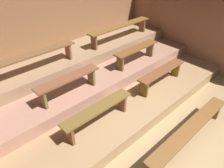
{
  "coord_description": "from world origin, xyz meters",
  "views": [
    {
      "loc": [
        -2.69,
        -0.54,
        3.1
      ],
      "look_at": [
        -0.19,
        2.14,
        0.59
      ],
      "focal_mm": 33.52,
      "sensor_mm": 36.0,
      "label": 1
    }
  ],
  "objects_px": {
    "bench_floor_center": "(190,130)",
    "bench_middle_right": "(136,51)",
    "bench_lower_right": "(162,73)",
    "bench_middle_left": "(68,81)",
    "bench_upper_right": "(120,28)",
    "bench_upper_left": "(28,58)",
    "bench_lower_left": "(98,111)"
  },
  "relations": [
    {
      "from": "bench_lower_right",
      "to": "bench_upper_right",
      "type": "bearing_deg",
      "value": 77.91
    },
    {
      "from": "bench_floor_center",
      "to": "bench_upper_left",
      "type": "relative_size",
      "value": 1.08
    },
    {
      "from": "bench_upper_left",
      "to": "bench_lower_left",
      "type": "bearing_deg",
      "value": -77.91
    },
    {
      "from": "bench_floor_center",
      "to": "bench_middle_right",
      "type": "height_order",
      "value": "bench_middle_right"
    },
    {
      "from": "bench_lower_left",
      "to": "bench_upper_left",
      "type": "xyz_separation_m",
      "value": [
        -0.37,
        1.74,
        0.54
      ]
    },
    {
      "from": "bench_middle_left",
      "to": "bench_lower_left",
      "type": "bearing_deg",
      "value": -87.25
    },
    {
      "from": "bench_floor_center",
      "to": "bench_upper_left",
      "type": "distance_m",
      "value": 3.43
    },
    {
      "from": "bench_floor_center",
      "to": "bench_upper_right",
      "type": "height_order",
      "value": "bench_upper_right"
    },
    {
      "from": "bench_lower_left",
      "to": "bench_middle_left",
      "type": "distance_m",
      "value": 0.88
    },
    {
      "from": "bench_lower_left",
      "to": "bench_lower_right",
      "type": "relative_size",
      "value": 1.0
    },
    {
      "from": "bench_lower_right",
      "to": "bench_middle_left",
      "type": "height_order",
      "value": "bench_middle_left"
    },
    {
      "from": "bench_lower_left",
      "to": "bench_lower_right",
      "type": "bearing_deg",
      "value": 0.0
    },
    {
      "from": "bench_floor_center",
      "to": "bench_upper_right",
      "type": "xyz_separation_m",
      "value": [
        1.25,
        3.02,
        0.78
      ]
    },
    {
      "from": "bench_middle_right",
      "to": "bench_lower_right",
      "type": "bearing_deg",
      "value": -92.75
    },
    {
      "from": "bench_middle_left",
      "to": "bench_upper_left",
      "type": "height_order",
      "value": "bench_upper_left"
    },
    {
      "from": "bench_upper_right",
      "to": "bench_floor_center",
      "type": "bearing_deg",
      "value": -112.51
    },
    {
      "from": "bench_middle_right",
      "to": "bench_middle_left",
      "type": "bearing_deg",
      "value": 180.0
    },
    {
      "from": "bench_floor_center",
      "to": "bench_lower_right",
      "type": "xyz_separation_m",
      "value": [
        0.88,
        1.28,
        0.24
      ]
    },
    {
      "from": "bench_upper_left",
      "to": "bench_upper_right",
      "type": "height_order",
      "value": "same"
    },
    {
      "from": "bench_upper_right",
      "to": "bench_middle_right",
      "type": "bearing_deg",
      "value": -110.2
    },
    {
      "from": "bench_upper_left",
      "to": "bench_lower_right",
      "type": "bearing_deg",
      "value": -37.25
    },
    {
      "from": "bench_middle_left",
      "to": "bench_middle_right",
      "type": "height_order",
      "value": "same"
    },
    {
      "from": "bench_floor_center",
      "to": "bench_middle_left",
      "type": "bearing_deg",
      "value": 117.01
    },
    {
      "from": "bench_floor_center",
      "to": "bench_upper_left",
      "type": "xyz_separation_m",
      "value": [
        -1.41,
        3.02,
        0.78
      ]
    },
    {
      "from": "bench_middle_right",
      "to": "bench_upper_left",
      "type": "xyz_separation_m",
      "value": [
        -2.33,
        0.9,
        0.28
      ]
    },
    {
      "from": "bench_floor_center",
      "to": "bench_middle_right",
      "type": "bearing_deg",
      "value": 66.53
    },
    {
      "from": "bench_middle_left",
      "to": "bench_upper_right",
      "type": "relative_size",
      "value": 0.64
    },
    {
      "from": "bench_middle_right",
      "to": "bench_upper_right",
      "type": "xyz_separation_m",
      "value": [
        0.33,
        0.9,
        0.28
      ]
    },
    {
      "from": "bench_floor_center",
      "to": "bench_middle_right",
      "type": "xyz_separation_m",
      "value": [
        0.92,
        2.12,
        0.5
      ]
    },
    {
      "from": "bench_middle_left",
      "to": "bench_upper_left",
      "type": "relative_size",
      "value": 0.64
    },
    {
      "from": "bench_middle_right",
      "to": "bench_lower_left",
      "type": "bearing_deg",
      "value": -156.85
    },
    {
      "from": "bench_middle_right",
      "to": "bench_upper_left",
      "type": "relative_size",
      "value": 0.64
    }
  ]
}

